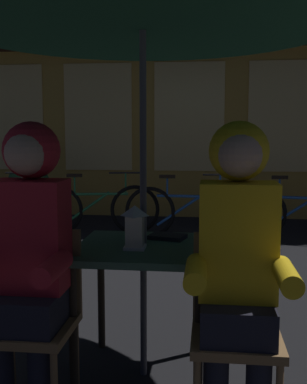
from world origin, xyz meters
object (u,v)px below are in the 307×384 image
(chair_left, at_px, (35,311))
(person_right_hooded, at_px, (238,247))
(person_left_hooded, at_px, (28,241))
(bicycle_fourth, at_px, (302,214))
(bicycle_third, at_px, (189,211))
(bicycle_second, at_px, (96,209))
(potted_plant, at_px, (29,190))
(book, at_px, (168,237))
(chair_right, at_px, (236,320))
(cafe_table, at_px, (143,263))
(lantern, at_px, (135,226))

(chair_left, distance_m, person_right_hooded, 1.03)
(chair_left, relative_size, person_left_hooded, 0.62)
(person_right_hooded, height_order, bicycle_fourth, person_right_hooded)
(person_right_hooded, height_order, bicycle_third, person_right_hooded)
(person_right_hooded, height_order, bicycle_second, person_right_hooded)
(bicycle_fourth, bearing_deg, potted_plant, 172.94)
(chair_left, height_order, bicycle_second, chair_left)
(person_left_hooded, xyz_separation_m, person_right_hooded, (0.96, 0.00, 0.00))
(potted_plant, bearing_deg, book, -58.71)
(person_left_hooded, xyz_separation_m, bicycle_second, (-0.65, 4.05, -0.50))
(chair_right, height_order, bicycle_second, chair_right)
(person_right_hooded, bearing_deg, chair_right, 90.00)
(cafe_table, height_order, bicycle_second, bicycle_second)
(potted_plant, bearing_deg, person_right_hooded, -58.74)
(person_right_hooded, relative_size, bicycle_third, 0.83)
(lantern, distance_m, bicycle_second, 3.90)
(chair_left, relative_size, chair_right, 1.00)
(lantern, relative_size, bicycle_third, 0.14)
(lantern, distance_m, potted_plant, 4.64)
(bicycle_second, bearing_deg, person_right_hooded, -68.28)
(bicycle_third, bearing_deg, lantern, -92.14)
(chair_left, bearing_deg, person_right_hooded, -3.39)
(chair_right, bearing_deg, bicycle_fourth, 75.18)
(person_left_hooded, bearing_deg, person_right_hooded, 0.00)
(lantern, relative_size, potted_plant, 0.25)
(bicycle_third, bearing_deg, chair_right, -84.48)
(cafe_table, distance_m, bicycle_second, 3.80)
(lantern, bearing_deg, bicycle_second, 106.52)
(bicycle_second, relative_size, bicycle_fourth, 1.00)
(bicycle_second, distance_m, bicycle_fourth, 2.65)
(chair_left, height_order, bicycle_third, chair_left)
(chair_right, distance_m, bicycle_third, 3.93)
(lantern, relative_size, chair_right, 0.27)
(chair_left, distance_m, person_left_hooded, 0.36)
(bicycle_second, bearing_deg, chair_right, -68.00)
(cafe_table, xyz_separation_m, bicycle_third, (0.10, 3.54, -0.29))
(chair_right, bearing_deg, bicycle_third, 95.52)
(bicycle_third, height_order, bicycle_fourth, same)
(book, distance_m, potted_plant, 4.48)
(bicycle_second, distance_m, potted_plant, 1.16)
(bicycle_fourth, relative_size, book, 8.32)
(chair_left, bearing_deg, chair_right, 0.00)
(book, bearing_deg, lantern, -105.12)
(chair_left, distance_m, bicycle_second, 4.04)
(chair_left, height_order, potted_plant, potted_plant)
(chair_right, bearing_deg, person_left_hooded, -176.61)
(person_left_hooded, xyz_separation_m, book, (0.60, 0.60, -0.09))
(chair_right, relative_size, book, 4.35)
(bicycle_second, bearing_deg, bicycle_third, -3.70)
(lantern, relative_size, person_left_hooded, 0.17)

